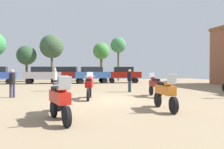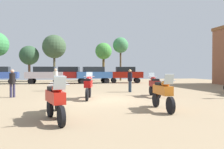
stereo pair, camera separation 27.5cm
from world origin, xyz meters
TOP-DOWN VIEW (x-y plane):
  - ground_plane at (0.00, 0.00)m, footprint 44.00×52.00m
  - motorcycle_2 at (-2.31, -4.82)m, footprint 0.78×2.09m
  - motorcycle_6 at (-2.25, -3.65)m, footprint 0.62×2.22m
  - motorcycle_7 at (-0.69, 0.42)m, footprint 0.73×2.20m
  - motorcycle_8 at (3.36, 0.71)m, footprint 0.62×2.12m
  - motorcycle_9 at (1.85, -3.68)m, footprint 0.62×2.27m
  - car_1 at (-1.33, 15.63)m, footprint 4.58×2.64m
  - car_3 at (5.55, 15.04)m, footprint 4.55×2.53m
  - car_4 at (1.55, 15.05)m, footprint 4.48×2.28m
  - car_5 at (-4.17, 15.50)m, footprint 4.45×2.18m
  - person_1 at (-2.63, 5.69)m, footprint 0.47×0.47m
  - person_2 at (-4.99, 2.12)m, footprint 0.43×0.43m
  - person_3 at (2.73, 3.70)m, footprint 0.41×0.41m
  - tree_1 at (-3.27, 20.83)m, footprint 3.33×3.33m
  - tree_2 at (3.70, 20.13)m, footprint 2.40×2.40m
  - tree_4 at (6.42, 20.71)m, footprint 2.33×2.33m
  - tree_6 at (-6.64, 20.80)m, footprint 2.66×2.66m

SIDE VIEW (x-z plane):
  - ground_plane at x=0.00m, z-range 0.00..0.02m
  - motorcycle_2 at x=-2.31m, z-range 0.01..1.45m
  - motorcycle_6 at x=-2.25m, z-range 0.01..1.45m
  - motorcycle_8 at x=3.36m, z-range 0.01..1.46m
  - motorcycle_9 at x=1.85m, z-range 0.01..1.48m
  - motorcycle_7 at x=-0.69m, z-range 0.01..1.51m
  - person_2 at x=-4.99m, z-range 0.15..1.81m
  - person_3 at x=2.73m, z-range 0.16..1.82m
  - person_1 at x=-2.63m, z-range 0.17..1.91m
  - car_1 at x=-1.33m, z-range 0.19..2.19m
  - car_3 at x=5.55m, z-range 0.19..2.19m
  - car_4 at x=1.55m, z-range 0.19..2.19m
  - car_5 at x=-4.17m, z-range 0.19..2.19m
  - tree_6 at x=-6.64m, z-range 1.14..6.12m
  - tree_2 at x=3.70m, z-range 1.52..7.09m
  - tree_1 at x=-3.27m, z-range 1.62..8.22m
  - tree_4 at x=6.42m, z-range 2.04..8.56m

